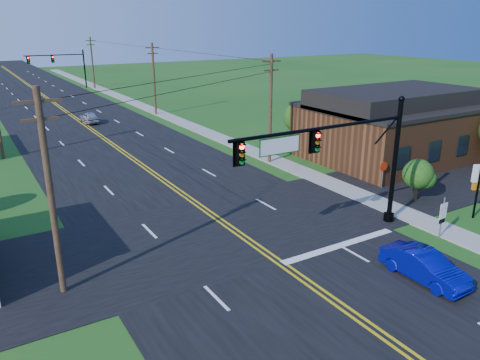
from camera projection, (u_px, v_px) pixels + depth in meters
ground at (390, 345)px, 17.21m from camera, size 260.00×260.00×0.00m
road_main at (75, 119)px, 57.75m from camera, size 16.00×220.00×0.04m
road_cross at (228, 229)px, 26.93m from camera, size 70.00×10.00×0.04m
sidewalk at (187, 124)px, 54.79m from camera, size 2.00×160.00×0.08m
signal_mast_main at (338, 155)px, 24.32m from camera, size 11.30×0.60×7.48m
signal_mast_far at (59, 63)px, 82.83m from camera, size 10.98×0.60×7.48m
brick_building at (392, 131)px, 40.88m from camera, size 14.20×11.20×4.70m
utility_pole_left_a at (50, 191)px, 19.15m from camera, size 1.80×0.28×9.00m
utility_pole_right_a at (270, 107)px, 38.36m from camera, size 1.80×0.28×9.00m
utility_pole_right_b at (154, 78)px, 59.45m from camera, size 1.80×0.28×9.00m
utility_pole_right_c at (92, 62)px, 83.78m from camera, size 1.80×0.28×9.00m
tree_right_back at (299, 117)px, 45.33m from camera, size 3.00×3.00×4.10m
shrub_corner at (418, 174)px, 30.71m from camera, size 2.00×2.00×2.86m
blue_car at (424, 267)px, 21.37m from camera, size 1.51×4.21×1.38m
distant_car at (89, 118)px, 55.36m from camera, size 1.63×3.88×1.31m
route_sign at (443, 215)px, 25.34m from camera, size 0.60×0.10×2.40m
stop_sign at (383, 169)px, 33.08m from camera, size 0.72×0.10×2.02m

